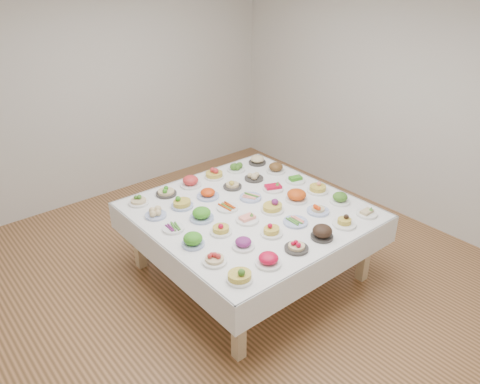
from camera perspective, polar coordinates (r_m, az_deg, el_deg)
room_envelope at (r=4.08m, az=-2.05°, el=10.98°), size 5.02×5.02×2.81m
display_table at (r=4.57m, az=1.20°, el=-2.91°), size 2.00×2.00×0.75m
dish_0 at (r=3.58m, az=-0.05°, el=-9.90°), size 0.22×0.21×0.13m
dish_1 at (r=3.75m, az=3.49°, el=-8.04°), size 0.21×0.21×0.13m
dish_2 at (r=3.95m, az=6.92°, el=-6.37°), size 0.20×0.20×0.11m
dish_3 at (r=4.13m, az=9.99°, el=-4.84°), size 0.21×0.21×0.12m
dish_4 at (r=4.36m, az=12.61°, el=-3.45°), size 0.21×0.21×0.11m
dish_5 at (r=4.58m, az=15.19°, el=-2.39°), size 0.20×0.20×0.08m
dish_6 at (r=3.78m, az=-3.13°, el=-8.01°), size 0.20×0.20×0.10m
dish_7 at (r=3.95m, az=0.41°, el=-6.21°), size 0.19×0.19×0.10m
dish_8 at (r=4.13m, az=3.87°, el=-4.50°), size 0.20×0.20×0.12m
dish_9 at (r=4.33m, az=6.77°, el=-3.57°), size 0.22×0.22×0.05m
dish_10 at (r=4.52m, az=9.51°, el=-1.91°), size 0.21×0.21×0.11m
dish_11 at (r=4.74m, az=12.09°, el=-0.77°), size 0.20×0.20×0.11m
dish_12 at (r=3.99m, az=-5.76°, el=-5.87°), size 0.19×0.19×0.11m
dish_13 at (r=4.15m, az=-2.34°, el=-4.52°), size 0.19×0.19×0.10m
dish_14 at (r=4.33m, az=0.90°, el=-3.17°), size 0.21×0.21×0.09m
dish_15 at (r=4.49m, az=3.99°, el=-1.52°), size 0.22×0.22×0.15m
dish_16 at (r=4.70m, az=6.92°, el=-0.36°), size 0.22×0.22×0.13m
dish_17 at (r=4.90m, az=9.46°, el=0.63°), size 0.22×0.22×0.13m
dish_18 at (r=4.25m, az=-8.13°, el=-4.37°), size 0.19×0.19×0.05m
dish_19 at (r=4.36m, az=-4.71°, el=-2.62°), size 0.22×0.22×0.13m
dish_20 at (r=4.53m, az=-1.56°, el=-1.83°), size 0.21×0.21×0.05m
dish_21 at (r=4.72m, az=1.29°, el=-0.59°), size 0.22×0.22×0.05m
dish_22 at (r=4.90m, az=4.06°, el=0.70°), size 0.22×0.22×0.10m
dish_23 at (r=5.10m, az=6.78°, el=1.58°), size 0.21×0.21×0.08m
dish_24 at (r=4.47m, az=-10.26°, el=-2.53°), size 0.20×0.20×0.09m
dish_25 at (r=4.58m, az=-7.10°, el=-1.07°), size 0.23×0.22×0.14m
dish_26 at (r=4.74m, az=-3.95°, el=-0.11°), size 0.22×0.22×0.11m
dish_27 at (r=4.93m, az=-0.93°, el=0.99°), size 0.19×0.19×0.10m
dish_28 at (r=5.11m, az=1.71°, el=1.93°), size 0.20×0.20×0.09m
dish_29 at (r=5.29m, az=4.40°, el=3.01°), size 0.21×0.21×0.12m
dish_30 at (r=4.72m, az=-12.28°, el=-0.89°), size 0.19×0.19×0.11m
dish_31 at (r=4.84m, az=-9.02°, el=0.26°), size 0.22×0.22×0.12m
dish_32 at (r=4.98m, az=-6.05°, el=1.34°), size 0.23×0.23×0.13m
dish_33 at (r=5.14m, az=-3.18°, el=2.37°), size 0.22×0.21×0.13m
dish_34 at (r=5.31m, az=-0.49°, el=3.03°), size 0.20×0.20×0.10m
dish_35 at (r=5.50m, az=2.13°, el=3.92°), size 0.20×0.20×0.10m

